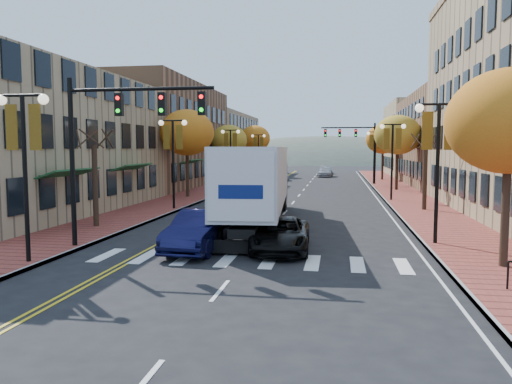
% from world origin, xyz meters
% --- Properties ---
extents(ground, '(200.00, 200.00, 0.00)m').
position_xyz_m(ground, '(0.00, 0.00, 0.00)').
color(ground, black).
rests_on(ground, ground).
extents(sidewalk_left, '(4.00, 85.00, 0.15)m').
position_xyz_m(sidewalk_left, '(-9.00, 32.50, 0.07)').
color(sidewalk_left, brown).
rests_on(sidewalk_left, ground).
extents(sidewalk_right, '(4.00, 85.00, 0.15)m').
position_xyz_m(sidewalk_right, '(9.00, 32.50, 0.07)').
color(sidewalk_right, brown).
rests_on(sidewalk_right, ground).
extents(building_left_near, '(12.00, 22.00, 9.00)m').
position_xyz_m(building_left_near, '(-17.00, 13.00, 4.50)').
color(building_left_near, '#9E8966').
rests_on(building_left_near, ground).
extents(building_left_mid, '(12.00, 24.00, 11.00)m').
position_xyz_m(building_left_mid, '(-17.00, 36.00, 5.50)').
color(building_left_mid, brown).
rests_on(building_left_mid, ground).
extents(building_left_far, '(12.00, 26.00, 9.50)m').
position_xyz_m(building_left_far, '(-17.00, 61.00, 4.75)').
color(building_left_far, '#9E8966').
rests_on(building_left_far, ground).
extents(building_right_mid, '(15.00, 24.00, 10.00)m').
position_xyz_m(building_right_mid, '(18.50, 42.00, 5.00)').
color(building_right_mid, brown).
rests_on(building_right_mid, ground).
extents(building_right_far, '(15.00, 20.00, 11.00)m').
position_xyz_m(building_right_far, '(18.50, 64.00, 5.50)').
color(building_right_far, '#9E8966').
rests_on(building_right_far, ground).
extents(tree_left_a, '(0.28, 0.28, 4.20)m').
position_xyz_m(tree_left_a, '(-9.00, 8.00, 2.25)').
color(tree_left_a, '#382619').
rests_on(tree_left_a, sidewalk_left).
extents(tree_left_b, '(4.48, 4.48, 7.21)m').
position_xyz_m(tree_left_b, '(-9.00, 24.00, 5.45)').
color(tree_left_b, '#382619').
rests_on(tree_left_b, sidewalk_left).
extents(tree_left_c, '(4.16, 4.16, 6.69)m').
position_xyz_m(tree_left_c, '(-9.00, 40.00, 5.05)').
color(tree_left_c, '#382619').
rests_on(tree_left_c, sidewalk_left).
extents(tree_left_d, '(4.61, 4.61, 7.42)m').
position_xyz_m(tree_left_d, '(-9.00, 58.00, 5.60)').
color(tree_left_d, '#382619').
rests_on(tree_left_d, sidewalk_left).
extents(tree_right_a, '(4.16, 4.16, 6.69)m').
position_xyz_m(tree_right_a, '(9.00, 2.00, 5.05)').
color(tree_right_a, '#382619').
rests_on(tree_right_a, sidewalk_right).
extents(tree_right_b, '(0.28, 0.28, 4.20)m').
position_xyz_m(tree_right_b, '(9.00, 18.00, 2.25)').
color(tree_right_b, '#382619').
rests_on(tree_right_b, sidewalk_right).
extents(tree_right_c, '(4.48, 4.48, 7.21)m').
position_xyz_m(tree_right_c, '(9.00, 34.00, 5.45)').
color(tree_right_c, '#382619').
rests_on(tree_right_c, sidewalk_right).
extents(tree_right_d, '(4.35, 4.35, 7.00)m').
position_xyz_m(tree_right_d, '(9.00, 50.00, 5.29)').
color(tree_right_d, '#382619').
rests_on(tree_right_d, sidewalk_right).
extents(lamp_left_a, '(1.96, 0.36, 6.05)m').
position_xyz_m(lamp_left_a, '(-7.50, 0.00, 4.29)').
color(lamp_left_a, black).
rests_on(lamp_left_a, ground).
extents(lamp_left_b, '(1.96, 0.36, 6.05)m').
position_xyz_m(lamp_left_b, '(-7.50, 16.00, 4.29)').
color(lamp_left_b, black).
rests_on(lamp_left_b, ground).
extents(lamp_left_c, '(1.96, 0.36, 6.05)m').
position_xyz_m(lamp_left_c, '(-7.50, 34.00, 4.29)').
color(lamp_left_c, black).
rests_on(lamp_left_c, ground).
extents(lamp_left_d, '(1.96, 0.36, 6.05)m').
position_xyz_m(lamp_left_d, '(-7.50, 52.00, 4.29)').
color(lamp_left_d, black).
rests_on(lamp_left_d, ground).
extents(lamp_right_a, '(1.96, 0.36, 6.05)m').
position_xyz_m(lamp_right_a, '(7.50, 6.00, 4.29)').
color(lamp_right_a, black).
rests_on(lamp_right_a, ground).
extents(lamp_right_b, '(1.96, 0.36, 6.05)m').
position_xyz_m(lamp_right_b, '(7.50, 24.00, 4.29)').
color(lamp_right_b, black).
rests_on(lamp_right_b, ground).
extents(lamp_right_c, '(1.96, 0.36, 6.05)m').
position_xyz_m(lamp_right_c, '(7.50, 42.00, 4.29)').
color(lamp_right_c, black).
rests_on(lamp_right_c, ground).
extents(traffic_mast_near, '(6.10, 0.35, 7.00)m').
position_xyz_m(traffic_mast_near, '(-5.48, 3.00, 4.92)').
color(traffic_mast_near, black).
rests_on(traffic_mast_near, ground).
extents(traffic_mast_far, '(6.10, 0.34, 7.00)m').
position_xyz_m(traffic_mast_far, '(5.48, 42.00, 4.92)').
color(traffic_mast_far, black).
rests_on(traffic_mast_far, ground).
extents(semi_truck, '(3.95, 17.06, 4.23)m').
position_xyz_m(semi_truck, '(-0.85, 10.58, 2.47)').
color(semi_truck, black).
rests_on(semi_truck, ground).
extents(navy_sedan, '(2.06, 5.11, 1.65)m').
position_xyz_m(navy_sedan, '(-2.15, 3.53, 0.83)').
color(navy_sedan, black).
rests_on(navy_sedan, ground).
extents(black_suv, '(2.47, 4.97, 1.36)m').
position_xyz_m(black_suv, '(1.12, 3.94, 0.68)').
color(black_suv, black).
rests_on(black_suv, ground).
extents(car_far_white, '(1.72, 3.83, 1.28)m').
position_xyz_m(car_far_white, '(-3.81, 47.40, 0.64)').
color(car_far_white, silver).
rests_on(car_far_white, ground).
extents(car_far_silver, '(2.41, 5.08, 1.43)m').
position_xyz_m(car_far_silver, '(1.57, 57.31, 0.72)').
color(car_far_silver, '#9999A0').
rests_on(car_far_silver, ground).
extents(car_far_oncoming, '(1.94, 4.27, 1.36)m').
position_xyz_m(car_far_oncoming, '(1.29, 66.92, 0.68)').
color(car_far_oncoming, '#A2A1A8').
rests_on(car_far_oncoming, ground).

